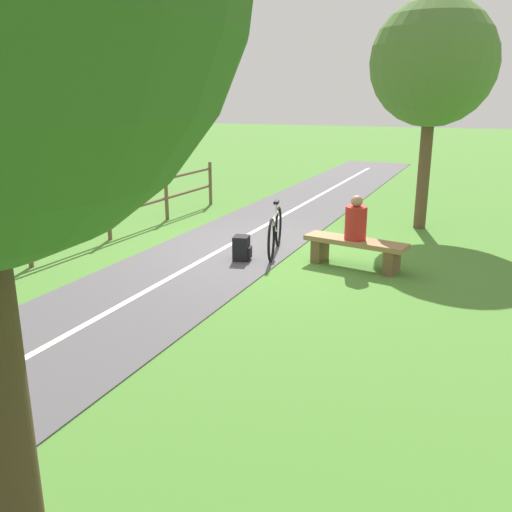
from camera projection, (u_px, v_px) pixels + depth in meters
ground_plane at (262, 249)px, 9.98m from camera, size 80.00×80.00×0.00m
paved_path at (84, 326)px, 6.66m from camera, size 4.14×36.08×0.02m
path_centre_line at (84, 325)px, 6.66m from camera, size 1.59×31.97×0.00m
bench at (355, 248)px, 8.88m from camera, size 1.71×0.78×0.46m
person_seated at (356, 221)px, 8.76m from camera, size 0.41×0.41×0.71m
bicycle at (275, 232)px, 9.64m from camera, size 0.39×1.70×0.91m
backpack at (242, 249)px, 9.24m from camera, size 0.33×0.33×0.42m
tree_far_left at (433, 64)px, 10.66m from camera, size 2.44×2.44×4.49m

